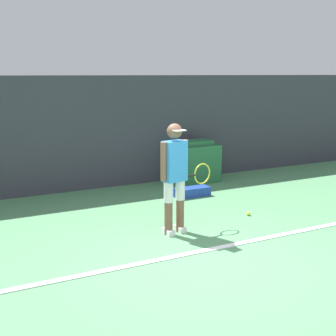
% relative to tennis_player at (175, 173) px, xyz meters
% --- Properties ---
extents(ground_plane, '(24.00, 24.00, 0.00)m').
position_rel_tennis_player_xyz_m(ground_plane, '(-0.11, -1.18, -0.90)').
color(ground_plane, '#518C5B').
extents(back_wall, '(24.00, 0.10, 2.29)m').
position_rel_tennis_player_xyz_m(back_wall, '(-0.11, 3.18, 0.24)').
color(back_wall, '#383842').
rests_on(back_wall, ground_plane).
extents(court_baseline, '(21.60, 0.10, 0.01)m').
position_rel_tennis_player_xyz_m(court_baseline, '(-0.11, -0.83, -0.90)').
color(court_baseline, white).
rests_on(court_baseline, ground_plane).
extents(tennis_player, '(0.94, 0.31, 1.63)m').
position_rel_tennis_player_xyz_m(tennis_player, '(0.00, 0.00, 0.00)').
color(tennis_player, brown).
rests_on(tennis_player, ground_plane).
extents(tennis_ball, '(0.07, 0.07, 0.07)m').
position_rel_tennis_player_xyz_m(tennis_ball, '(1.49, 0.18, -0.87)').
color(tennis_ball, '#D1E533').
rests_on(tennis_ball, ground_plane).
extents(covered_chair, '(0.90, 0.65, 0.91)m').
position_rel_tennis_player_xyz_m(covered_chair, '(2.02, 2.76, -0.47)').
color(covered_chair, '#28663D').
rests_on(covered_chair, ground_plane).
extents(equipment_bag, '(0.69, 0.28, 0.17)m').
position_rel_tennis_player_xyz_m(equipment_bag, '(1.29, 1.69, -0.82)').
color(equipment_bag, '#1E3D99').
rests_on(equipment_bag, ground_plane).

